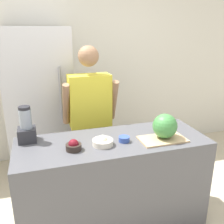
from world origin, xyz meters
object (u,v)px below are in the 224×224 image
object	(u,v)px
bowl_cherries	(74,146)
bowl_cream	(103,142)
watermelon	(165,126)
bowl_small_blue	(124,139)
person	(90,121)
refrigerator	(40,104)
blender	(26,128)

from	to	relation	value
bowl_cherries	bowl_cream	distance (m)	0.25
watermelon	bowl_small_blue	world-z (taller)	watermelon
watermelon	bowl_cherries	bearing A→B (deg)	178.56
bowl_cherries	person	bearing A→B (deg)	68.11
person	bowl_small_blue	xyz separation A→B (m)	(0.15, -0.70, 0.06)
refrigerator	person	world-z (taller)	refrigerator
refrigerator	bowl_small_blue	xyz separation A→B (m)	(0.66, -1.28, -0.01)
refrigerator	person	xyz separation A→B (m)	(0.51, -0.58, -0.08)
blender	refrigerator	bearing A→B (deg)	82.48
blender	bowl_cherries	bearing A→B (deg)	-38.57
bowl_small_blue	bowl_cherries	bearing A→B (deg)	-176.03
person	bowl_cherries	world-z (taller)	person
person	bowl_cream	size ratio (longest dim) A/B	9.56
bowl_cherries	blender	size ratio (longest dim) A/B	0.40
watermelon	bowl_small_blue	xyz separation A→B (m)	(-0.36, 0.05, -0.10)
bowl_cream	bowl_small_blue	bearing A→B (deg)	3.80
refrigerator	bowl_cherries	xyz separation A→B (m)	(0.22, -1.31, 0.00)
bowl_small_blue	person	bearing A→B (deg)	101.82
watermelon	bowl_small_blue	distance (m)	0.37
person	bowl_cream	bearing A→B (deg)	-93.79
bowl_cream	bowl_cherries	bearing A→B (deg)	-175.88
watermelon	bowl_cream	bearing A→B (deg)	176.08
person	watermelon	bearing A→B (deg)	-56.14
refrigerator	blender	size ratio (longest dim) A/B	5.86
person	bowl_cherries	size ratio (longest dim) A/B	13.05
bowl_cream	refrigerator	bearing A→B (deg)	109.70
watermelon	refrigerator	bearing A→B (deg)	127.24
watermelon	bowl_cherries	xyz separation A→B (m)	(-0.80, 0.02, -0.09)
bowl_small_blue	refrigerator	bearing A→B (deg)	117.13
bowl_cherries	blender	distance (m)	0.46
refrigerator	person	distance (m)	0.78
refrigerator	blender	bearing A→B (deg)	-97.52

